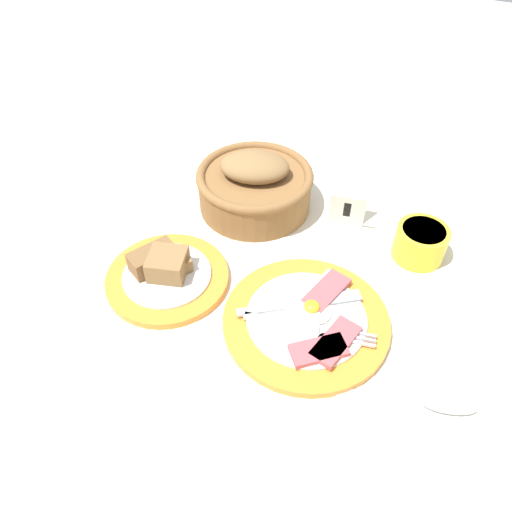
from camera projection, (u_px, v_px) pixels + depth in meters
The scene contains 7 objects.
ground_plane at pixel (270, 295), 0.76m from camera, with size 3.00×3.00×0.00m, color beige.
breakfast_plate at pixel (308, 320), 0.71m from camera, with size 0.24×0.24×0.03m.
bread_plate at pixel (166, 273), 0.77m from camera, with size 0.19×0.19×0.05m.
sugar_cup at pixel (421, 242), 0.80m from camera, with size 0.08×0.08×0.06m.
bread_basket at pixel (255, 185), 0.88m from camera, with size 0.21×0.21×0.11m.
number_card at pixel (348, 206), 0.85m from camera, with size 0.07×0.05×0.07m.
teaspoon_by_saucer at pixel (426, 402), 0.63m from camera, with size 0.19×0.07×0.01m.
Camera 1 is at (0.18, -0.46, 0.58)m, focal length 35.00 mm.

